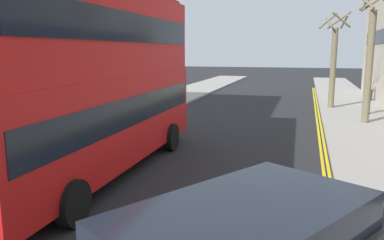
{
  "coord_description": "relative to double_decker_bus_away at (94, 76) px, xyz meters",
  "views": [
    {
      "loc": [
        3.57,
        0.52,
        3.76
      ],
      "look_at": [
        0.5,
        11.0,
        1.8
      ],
      "focal_mm": 36.42,
      "sensor_mm": 36.0,
      "label": 1
    }
  ],
  "objects": [
    {
      "name": "sidewalk_left",
      "position": [
        -4.08,
        5.27,
        -2.96
      ],
      "size": [
        4.0,
        80.0,
        0.14
      ],
      "primitive_type": "cube",
      "color": "#9E9991",
      "rests_on": "ground"
    },
    {
      "name": "kerb_line_outer",
      "position": [
        6.82,
        3.27,
        -3.03
      ],
      "size": [
        0.1,
        56.0,
        0.01
      ],
      "primitive_type": "cube",
      "color": "yellow",
      "rests_on": "ground"
    },
    {
      "name": "kerb_line_inner",
      "position": [
        6.66,
        3.27,
        -3.03
      ],
      "size": [
        0.1,
        56.0,
        0.01
      ],
      "primitive_type": "cube",
      "color": "yellow",
      "rests_on": "ground"
    },
    {
      "name": "double_decker_bus_away",
      "position": [
        0.0,
        0.0,
        0.0
      ],
      "size": [
        2.93,
        10.85,
        5.64
      ],
      "color": "red",
      "rests_on": "ground"
    },
    {
      "name": "pedestrian_far",
      "position": [
        9.48,
        13.89,
        -2.04
      ],
      "size": [
        0.34,
        0.22,
        1.62
      ],
      "color": "#2D2D38",
      "rests_on": "sidewalk_right"
    },
    {
      "name": "street_tree_near",
      "position": [
        8.97,
        10.98,
        0.27
      ],
      "size": [
        1.64,
        1.59,
        6.45
      ],
      "color": "#6B6047",
      "rests_on": "sidewalk_right"
    },
    {
      "name": "street_tree_mid",
      "position": [
        7.58,
        16.12,
        0.01
      ],
      "size": [
        1.96,
        1.91,
        6.05
      ],
      "color": "#6B6047",
      "rests_on": "sidewalk_right"
    }
  ]
}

